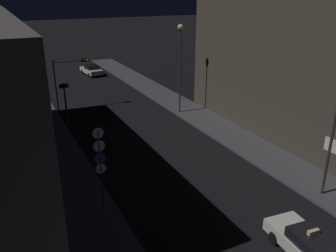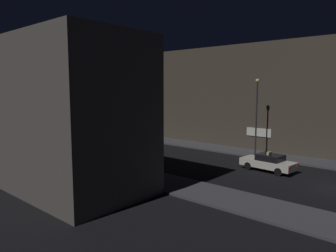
{
  "view_description": "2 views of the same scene",
  "coord_description": "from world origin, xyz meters",
  "px_view_note": "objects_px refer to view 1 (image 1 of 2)",
  "views": [
    {
      "loc": [
        -10.06,
        -2.84,
        11.5
      ],
      "look_at": [
        0.76,
        18.84,
        2.07
      ],
      "focal_mm": 37.66,
      "sensor_mm": 36.0,
      "label": 1
    },
    {
      "loc": [
        -23.45,
        -4.8,
        6.81
      ],
      "look_at": [
        1.45,
        16.91,
        2.9
      ],
      "focal_mm": 33.67,
      "sensor_mm": 36.0,
      "label": 2
    }
  ],
  "objects_px": {
    "traffic_light_overhead": "(68,73)",
    "street_lamp_far_block": "(180,52)",
    "traffic_light_left_kerb": "(65,96)",
    "far_car": "(91,70)",
    "street_lamp_near_block": "(335,122)",
    "taxi": "(310,246)",
    "sign_pole_left": "(100,161)"
  },
  "relations": [
    {
      "from": "traffic_light_overhead",
      "to": "street_lamp_far_block",
      "type": "height_order",
      "value": "street_lamp_far_block"
    },
    {
      "from": "traffic_light_left_kerb",
      "to": "far_car",
      "type": "bearing_deg",
      "value": 68.99
    },
    {
      "from": "traffic_light_left_kerb",
      "to": "street_lamp_near_block",
      "type": "height_order",
      "value": "street_lamp_near_block"
    },
    {
      "from": "taxi",
      "to": "sign_pole_left",
      "type": "bearing_deg",
      "value": 131.73
    },
    {
      "from": "taxi",
      "to": "far_car",
      "type": "relative_size",
      "value": 0.99
    },
    {
      "from": "traffic_light_overhead",
      "to": "far_car",
      "type": "bearing_deg",
      "value": 67.4
    },
    {
      "from": "taxi",
      "to": "traffic_light_overhead",
      "type": "xyz_separation_m",
      "value": [
        -4.93,
        26.67,
        2.97
      ]
    },
    {
      "from": "far_car",
      "to": "street_lamp_near_block",
      "type": "xyz_separation_m",
      "value": [
        3.87,
        -37.4,
        3.97
      ]
    },
    {
      "from": "traffic_light_overhead",
      "to": "street_lamp_far_block",
      "type": "xyz_separation_m",
      "value": [
        9.29,
        -6.18,
        2.29
      ]
    },
    {
      "from": "taxi",
      "to": "traffic_light_left_kerb",
      "type": "xyz_separation_m",
      "value": [
        -6.27,
        21.99,
        2.06
      ]
    },
    {
      "from": "street_lamp_near_block",
      "to": "traffic_light_left_kerb",
      "type": "bearing_deg",
      "value": 121.08
    },
    {
      "from": "far_car",
      "to": "street_lamp_near_block",
      "type": "distance_m",
      "value": 37.81
    },
    {
      "from": "far_car",
      "to": "sign_pole_left",
      "type": "xyz_separation_m",
      "value": [
        -8.17,
        -32.87,
        2.23
      ]
    },
    {
      "from": "far_car",
      "to": "traffic_light_overhead",
      "type": "xyz_separation_m",
      "value": [
        -5.93,
        -14.24,
        2.98
      ]
    },
    {
      "from": "traffic_light_overhead",
      "to": "taxi",
      "type": "bearing_deg",
      "value": -79.52
    },
    {
      "from": "traffic_light_overhead",
      "to": "street_lamp_near_block",
      "type": "bearing_deg",
      "value": -67.06
    },
    {
      "from": "sign_pole_left",
      "to": "street_lamp_near_block",
      "type": "distance_m",
      "value": 12.98
    },
    {
      "from": "street_lamp_near_block",
      "to": "street_lamp_far_block",
      "type": "relative_size",
      "value": 0.91
    },
    {
      "from": "taxi",
      "to": "street_lamp_far_block",
      "type": "height_order",
      "value": "street_lamp_far_block"
    },
    {
      "from": "traffic_light_left_kerb",
      "to": "sign_pole_left",
      "type": "height_order",
      "value": "sign_pole_left"
    },
    {
      "from": "far_car",
      "to": "traffic_light_overhead",
      "type": "relative_size",
      "value": 0.9
    },
    {
      "from": "taxi",
      "to": "far_car",
      "type": "bearing_deg",
      "value": 88.61
    },
    {
      "from": "traffic_light_left_kerb",
      "to": "street_lamp_near_block",
      "type": "xyz_separation_m",
      "value": [
        11.14,
        -18.48,
        1.91
      ]
    },
    {
      "from": "far_car",
      "to": "traffic_light_overhead",
      "type": "bearing_deg",
      "value": -112.6
    },
    {
      "from": "far_car",
      "to": "traffic_light_overhead",
      "type": "height_order",
      "value": "traffic_light_overhead"
    },
    {
      "from": "traffic_light_overhead",
      "to": "street_lamp_near_block",
      "type": "xyz_separation_m",
      "value": [
        9.8,
        -23.16,
        0.99
      ]
    },
    {
      "from": "street_lamp_far_block",
      "to": "far_car",
      "type": "bearing_deg",
      "value": 99.34
    },
    {
      "from": "sign_pole_left",
      "to": "traffic_light_overhead",
      "type": "bearing_deg",
      "value": 83.14
    },
    {
      "from": "taxi",
      "to": "traffic_light_overhead",
      "type": "height_order",
      "value": "traffic_light_overhead"
    },
    {
      "from": "taxi",
      "to": "traffic_light_left_kerb",
      "type": "bearing_deg",
      "value": 105.92
    },
    {
      "from": "traffic_light_left_kerb",
      "to": "sign_pole_left",
      "type": "xyz_separation_m",
      "value": [
        -0.9,
        -13.95,
        0.17
      ]
    },
    {
      "from": "taxi",
      "to": "street_lamp_far_block",
      "type": "relative_size",
      "value": 0.55
    }
  ]
}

